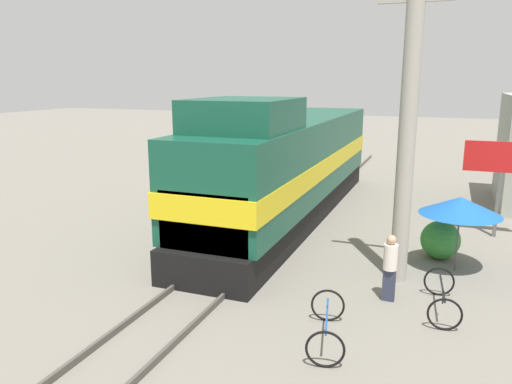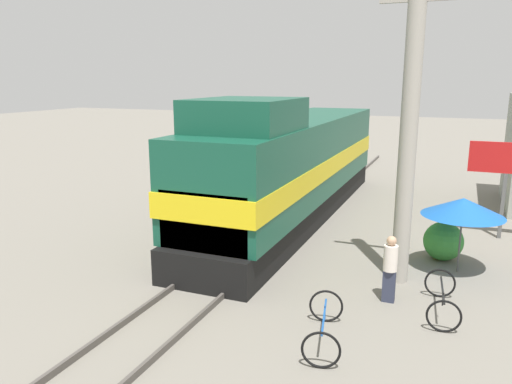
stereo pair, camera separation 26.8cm
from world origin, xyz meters
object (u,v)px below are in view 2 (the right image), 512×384
object	(u,v)px
vendor_umbrella	(463,207)
billboard_sign	(507,165)
utility_pole	(409,128)
bicycle_spare	(324,326)
locomotive	(291,167)
person_bystander	(390,266)
bicycle	(442,298)

from	to	relation	value
vendor_umbrella	billboard_sign	size ratio (longest dim) A/B	0.68
utility_pole	bicycle_spare	world-z (taller)	utility_pole
vendor_umbrella	bicycle_spare	xyz separation A→B (m)	(-2.51, -5.26, -1.51)
locomotive	billboard_sign	distance (m)	7.41
utility_pole	billboard_sign	world-z (taller)	utility_pole
utility_pole	person_bystander	world-z (taller)	utility_pole
utility_pole	person_bystander	bearing A→B (deg)	-93.46
locomotive	person_bystander	world-z (taller)	locomotive
utility_pole	billboard_sign	distance (m)	6.04
billboard_sign	utility_pole	bearing A→B (deg)	-118.04
billboard_sign	locomotive	bearing A→B (deg)	-175.84
bicycle	vendor_umbrella	bearing A→B (deg)	78.87
locomotive	vendor_umbrella	size ratio (longest dim) A/B	7.07
utility_pole	bicycle	bearing A→B (deg)	-54.73
bicycle	bicycle_spare	bearing A→B (deg)	-138.03
person_bystander	bicycle	bearing A→B (deg)	-9.07
utility_pole	vendor_umbrella	distance (m)	2.98
locomotive	bicycle_spare	bearing A→B (deg)	-67.28
utility_pole	bicycle_spare	bearing A→B (deg)	-104.80
billboard_sign	bicycle_spare	world-z (taller)	billboard_sign
locomotive	bicycle_spare	size ratio (longest dim) A/B	7.69
vendor_umbrella	person_bystander	bearing A→B (deg)	-119.65
utility_pole	person_bystander	xyz separation A→B (m)	(-0.09, -1.42, -3.24)
billboard_sign	bicycle_spare	bearing A→B (deg)	-112.57
person_bystander	bicycle_spare	xyz separation A→B (m)	(-0.96, -2.54, -0.52)
billboard_sign	person_bystander	size ratio (longest dim) A/B	1.96
utility_pole	bicycle_spare	distance (m)	5.56
locomotive	utility_pole	distance (m)	6.86
vendor_umbrella	person_bystander	xyz separation A→B (m)	(-1.55, -2.72, -0.99)
utility_pole	billboard_sign	xyz separation A→B (m)	(2.74, 5.14, -1.60)
person_bystander	bicycle	xyz separation A→B (m)	(1.23, -0.20, -0.53)
utility_pole	person_bystander	size ratio (longest dim) A/B	4.88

